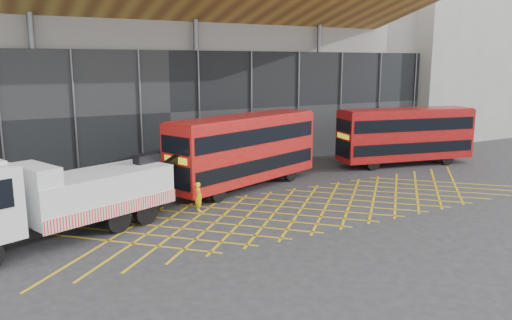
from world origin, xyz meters
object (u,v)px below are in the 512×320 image
worker (199,197)px  bus_second (406,134)px  recovery_truck (56,197)px  bus_towed (245,148)px

worker → bus_second: bearing=-77.6°
recovery_truck → bus_towed: bearing=0.0°
bus_second → recovery_truck: bearing=-158.2°
bus_towed → worker: (-4.24, -3.18, -1.61)m
recovery_truck → bus_second: size_ratio=1.09×
bus_towed → bus_second: bearing=-18.8°
bus_towed → bus_second: size_ratio=1.04×
recovery_truck → bus_towed: size_ratio=1.05×
bus_towed → bus_second: 13.10m
bus_towed → recovery_truck: bearing=-179.4°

